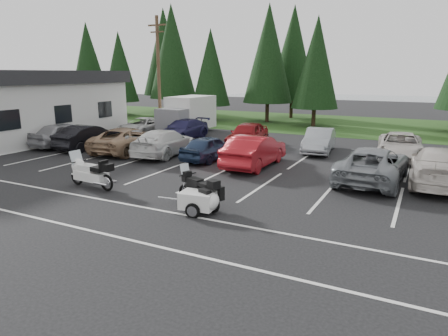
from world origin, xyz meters
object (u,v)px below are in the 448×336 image
at_px(car_near_2, 128,140).
at_px(cargo_trailer, 198,203).
at_px(car_far_2, 247,134).
at_px(car_near_3, 165,142).
at_px(car_near_7, 440,166).
at_px(car_near_5, 255,151).
at_px(car_near_0, 65,134).
at_px(car_far_0, 143,127).
at_px(touring_motorcycle, 91,170).
at_px(car_near_6, 373,165).
at_px(car_far_3, 319,140).
at_px(car_near_1, 88,137).
at_px(utility_pole, 159,73).
at_px(building, 2,106).
at_px(car_far_1, 183,130).
at_px(box_truck, 185,115).
at_px(adventure_motorcycle, 198,187).
at_px(car_near_4, 209,148).
at_px(car_far_4, 400,146).

xyz_separation_m(car_near_2, cargo_trailer, (9.48, -7.61, -0.37)).
xyz_separation_m(car_near_2, car_far_2, (5.76, 5.03, 0.04)).
bearing_deg(car_near_3, car_near_7, 174.28).
bearing_deg(car_near_5, car_near_0, 1.01).
bearing_deg(car_far_0, touring_motorcycle, -62.25).
bearing_deg(car_near_6, car_far_3, -53.82).
height_order(car_near_1, car_near_2, car_near_1).
relative_size(utility_pole, touring_motorcycle, 3.24).
bearing_deg(car_far_3, building, -171.09).
relative_size(utility_pole, car_near_7, 1.58).
height_order(utility_pole, car_near_3, utility_pole).
xyz_separation_m(car_near_1, car_far_1, (3.40, 5.84, -0.04)).
bearing_deg(cargo_trailer, car_near_3, 124.37).
bearing_deg(cargo_trailer, car_near_6, 48.86).
bearing_deg(car_near_7, box_truck, -24.21).
relative_size(car_far_1, adventure_motorcycle, 1.98).
relative_size(car_far_0, cargo_trailer, 2.87).
bearing_deg(car_near_3, car_near_0, -1.68).
relative_size(car_near_2, adventure_motorcycle, 2.18).
relative_size(utility_pole, car_near_4, 2.23).
bearing_deg(car_far_3, car_near_4, -140.30).
bearing_deg(car_near_4, car_near_7, -176.53).
distance_m(box_truck, car_near_5, 12.49).
bearing_deg(adventure_motorcycle, car_far_3, 104.26).
distance_m(car_far_1, car_far_4, 14.60).
height_order(building, car_far_2, building).
relative_size(car_near_6, touring_motorcycle, 2.02).
height_order(car_far_4, touring_motorcycle, touring_motorcycle).
relative_size(car_far_4, adventure_motorcycle, 2.08).
relative_size(car_near_6, car_far_0, 1.16).
bearing_deg(adventure_motorcycle, car_near_0, 174.98).
height_order(box_truck, car_near_6, box_truck).
distance_m(car_near_5, car_near_7, 8.46).
relative_size(touring_motorcycle, cargo_trailer, 1.64).
distance_m(building, box_truck, 13.16).
bearing_deg(cargo_trailer, car_far_0, 126.87).
relative_size(building, car_near_4, 3.87).
bearing_deg(car_far_0, car_far_2, -7.04).
xyz_separation_m(building, adventure_motorcycle, (20.17, -6.58, -1.69)).
distance_m(utility_pole, cargo_trailer, 20.09).
distance_m(utility_pole, car_far_4, 18.58).
xyz_separation_m(car_near_3, car_far_2, (3.16, 4.86, 0.03)).
xyz_separation_m(car_near_6, car_near_7, (2.63, 0.73, 0.05)).
distance_m(building, car_far_4, 26.74).
bearing_deg(car_far_3, box_truck, 160.32).
bearing_deg(car_near_1, car_far_2, -148.33).
distance_m(car_far_4, adventure_motorcycle, 13.77).
bearing_deg(car_near_6, box_truck, -26.57).
xyz_separation_m(box_truck, car_far_0, (-2.46, -2.21, -0.78)).
bearing_deg(car_near_1, adventure_motorcycle, 151.22).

